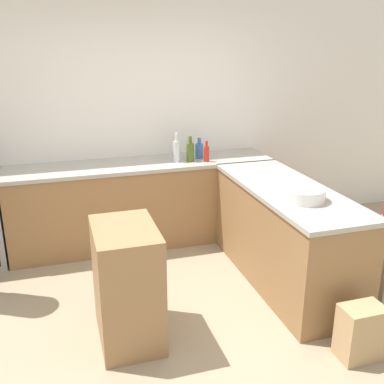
{
  "coord_description": "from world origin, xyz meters",
  "views": [
    {
      "loc": [
        -0.86,
        -2.94,
        2.19
      ],
      "look_at": [
        0.19,
        0.48,
        0.97
      ],
      "focal_mm": 42.0,
      "sensor_mm": 36.0,
      "label": 1
    }
  ],
  "objects_px": {
    "mixing_bowl": "(303,194)",
    "water_bottle_blue": "(199,150)",
    "island_table": "(127,284)",
    "olive_oil_bottle": "(190,151)",
    "hot_sauce_bottle": "(206,153)",
    "paper_bag": "(361,332)",
    "vinegar_bottle_clear": "(177,150)"
  },
  "relations": [
    {
      "from": "mixing_bowl",
      "to": "water_bottle_blue",
      "type": "relative_size",
      "value": 1.61
    },
    {
      "from": "vinegar_bottle_clear",
      "to": "olive_oil_bottle",
      "type": "bearing_deg",
      "value": -11.82
    },
    {
      "from": "island_table",
      "to": "vinegar_bottle_clear",
      "type": "distance_m",
      "value": 1.92
    },
    {
      "from": "island_table",
      "to": "mixing_bowl",
      "type": "xyz_separation_m",
      "value": [
        1.5,
        0.11,
        0.52
      ]
    },
    {
      "from": "mixing_bowl",
      "to": "olive_oil_bottle",
      "type": "distance_m",
      "value": 1.57
    },
    {
      "from": "water_bottle_blue",
      "to": "island_table",
      "type": "bearing_deg",
      "value": -123.23
    },
    {
      "from": "olive_oil_bottle",
      "to": "paper_bag",
      "type": "bearing_deg",
      "value": -76.2
    },
    {
      "from": "paper_bag",
      "to": "water_bottle_blue",
      "type": "bearing_deg",
      "value": 100.1
    },
    {
      "from": "hot_sauce_bottle",
      "to": "water_bottle_blue",
      "type": "xyz_separation_m",
      "value": [
        -0.03,
        0.16,
        -0.0
      ]
    },
    {
      "from": "island_table",
      "to": "hot_sauce_bottle",
      "type": "bearing_deg",
      "value": 53.36
    },
    {
      "from": "olive_oil_bottle",
      "to": "island_table",
      "type": "bearing_deg",
      "value": -121.49
    },
    {
      "from": "hot_sauce_bottle",
      "to": "olive_oil_bottle",
      "type": "distance_m",
      "value": 0.18
    },
    {
      "from": "hot_sauce_bottle",
      "to": "mixing_bowl",
      "type": "bearing_deg",
      "value": -76.01
    },
    {
      "from": "mixing_bowl",
      "to": "water_bottle_blue",
      "type": "distance_m",
      "value": 1.64
    },
    {
      "from": "hot_sauce_bottle",
      "to": "paper_bag",
      "type": "relative_size",
      "value": 0.55
    },
    {
      "from": "vinegar_bottle_clear",
      "to": "water_bottle_blue",
      "type": "bearing_deg",
      "value": 15.08
    },
    {
      "from": "island_table",
      "to": "mixing_bowl",
      "type": "relative_size",
      "value": 2.49
    },
    {
      "from": "olive_oil_bottle",
      "to": "water_bottle_blue",
      "type": "height_order",
      "value": "olive_oil_bottle"
    },
    {
      "from": "paper_bag",
      "to": "olive_oil_bottle",
      "type": "bearing_deg",
      "value": 103.8
    },
    {
      "from": "mixing_bowl",
      "to": "olive_oil_bottle",
      "type": "bearing_deg",
      "value": 109.42
    },
    {
      "from": "hot_sauce_bottle",
      "to": "paper_bag",
      "type": "bearing_deg",
      "value": -79.91
    },
    {
      "from": "vinegar_bottle_clear",
      "to": "water_bottle_blue",
      "type": "height_order",
      "value": "vinegar_bottle_clear"
    },
    {
      "from": "mixing_bowl",
      "to": "vinegar_bottle_clear",
      "type": "bearing_deg",
      "value": 113.82
    },
    {
      "from": "mixing_bowl",
      "to": "olive_oil_bottle",
      "type": "xyz_separation_m",
      "value": [
        -0.52,
        1.48,
        0.06
      ]
    },
    {
      "from": "hot_sauce_bottle",
      "to": "water_bottle_blue",
      "type": "relative_size",
      "value": 1.0
    },
    {
      "from": "island_table",
      "to": "mixing_bowl",
      "type": "height_order",
      "value": "mixing_bowl"
    },
    {
      "from": "vinegar_bottle_clear",
      "to": "paper_bag",
      "type": "height_order",
      "value": "vinegar_bottle_clear"
    },
    {
      "from": "island_table",
      "to": "water_bottle_blue",
      "type": "height_order",
      "value": "water_bottle_blue"
    },
    {
      "from": "water_bottle_blue",
      "to": "hot_sauce_bottle",
      "type": "bearing_deg",
      "value": -79.77
    },
    {
      "from": "island_table",
      "to": "olive_oil_bottle",
      "type": "distance_m",
      "value": 1.96
    },
    {
      "from": "vinegar_bottle_clear",
      "to": "paper_bag",
      "type": "xyz_separation_m",
      "value": [
        0.71,
        -2.35,
        -0.85
      ]
    },
    {
      "from": "hot_sauce_bottle",
      "to": "water_bottle_blue",
      "type": "height_order",
      "value": "same"
    }
  ]
}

